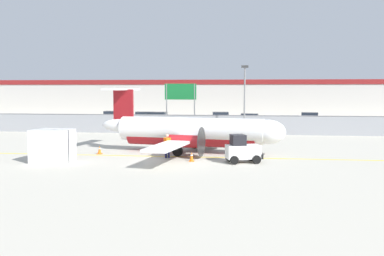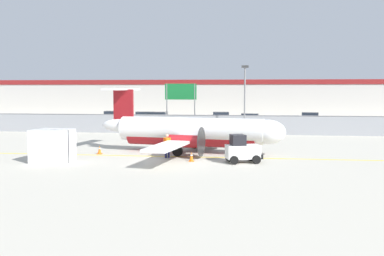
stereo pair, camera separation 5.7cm
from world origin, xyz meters
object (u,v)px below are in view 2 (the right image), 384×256
(parked_car_1, at_px, (144,117))
(parked_car_6, at_px, (292,122))
(commuter_airplane, at_px, (194,132))
(parked_car_2, at_px, (158,118))
(parked_car_3, at_px, (189,122))
(ground_crew_worker, at_px, (167,145))
(parked_car_0, at_px, (112,116))
(apron_light_pole, at_px, (245,95))
(traffic_cone_near_right, at_px, (191,157))
(traffic_cone_near_left, at_px, (100,150))
(parked_car_7, at_px, (311,118))
(cargo_container, at_px, (52,146))
(highway_sign, at_px, (181,96))
(baggage_tug, at_px, (242,150))
(parked_car_4, at_px, (220,118))
(parked_car_5, at_px, (249,120))

(parked_car_1, height_order, parked_car_6, same)
(commuter_airplane, relative_size, parked_car_2, 3.70)
(parked_car_3, relative_size, parked_car_6, 0.97)
(ground_crew_worker, relative_size, parked_car_0, 0.40)
(parked_car_0, distance_m, apron_light_pole, 25.83)
(commuter_airplane, height_order, traffic_cone_near_right, commuter_airplane)
(traffic_cone_near_right, bearing_deg, commuter_airplane, 94.65)
(traffic_cone_near_left, xyz_separation_m, traffic_cone_near_right, (7.27, -2.43, 0.00))
(ground_crew_worker, height_order, parked_car_7, same)
(cargo_container, height_order, highway_sign, highway_sign)
(parked_car_0, bearing_deg, parked_car_2, 169.52)
(baggage_tug, distance_m, parked_car_1, 34.28)
(parked_car_1, distance_m, parked_car_3, 11.15)
(traffic_cone_near_right, height_order, parked_car_4, parked_car_4)
(commuter_airplane, xyz_separation_m, highway_sign, (-3.34, 15.62, 2.54))
(parked_car_3, bearing_deg, parked_car_4, 70.71)
(ground_crew_worker, bearing_deg, parked_car_7, 158.42)
(parked_car_0, distance_m, parked_car_6, 26.28)
(commuter_airplane, bearing_deg, apron_light_pole, 81.21)
(traffic_cone_near_right, bearing_deg, parked_car_6, 69.20)
(cargo_container, xyz_separation_m, parked_car_7, (21.76, 33.61, -0.21))
(parked_car_1, bearing_deg, parked_car_2, 172.80)
(commuter_airplane, xyz_separation_m, parked_car_0, (-15.45, 28.28, -0.71))
(parked_car_2, relative_size, parked_car_7, 0.99)
(baggage_tug, distance_m, highway_sign, 21.26)
(cargo_container, bearing_deg, apron_light_pole, 61.65)
(parked_car_0, height_order, highway_sign, highway_sign)
(ground_crew_worker, height_order, parked_car_4, same)
(traffic_cone_near_left, distance_m, parked_car_1, 28.92)
(traffic_cone_near_left, bearing_deg, parked_car_5, 66.22)
(ground_crew_worker, xyz_separation_m, highway_sign, (-1.79, 18.44, 3.19))
(parked_car_0, relative_size, parked_car_3, 1.00)
(parked_car_3, bearing_deg, parked_car_1, 134.15)
(traffic_cone_near_left, bearing_deg, parked_car_4, 75.88)
(baggage_tug, distance_m, traffic_cone_near_left, 10.97)
(cargo_container, bearing_deg, parked_car_3, 84.51)
(cargo_container, height_order, parked_car_2, cargo_container)
(parked_car_3, bearing_deg, traffic_cone_near_right, -81.19)
(traffic_cone_near_right, xyz_separation_m, apron_light_pole, (3.53, 15.55, 3.99))
(commuter_airplane, distance_m, apron_light_pole, 12.41)
(parked_car_3, height_order, parked_car_6, same)
(apron_light_pole, bearing_deg, parked_car_1, 132.52)
(ground_crew_worker, height_order, highway_sign, highway_sign)
(parked_car_5, bearing_deg, parked_car_4, -36.81)
(baggage_tug, relative_size, parked_car_7, 0.58)
(commuter_airplane, bearing_deg, cargo_container, -137.97)
(parked_car_2, distance_m, parked_car_6, 18.96)
(parked_car_2, xyz_separation_m, parked_car_7, (21.19, 1.30, 0.00))
(parked_car_0, height_order, parked_car_5, same)
(parked_car_1, distance_m, parked_car_5, 15.14)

